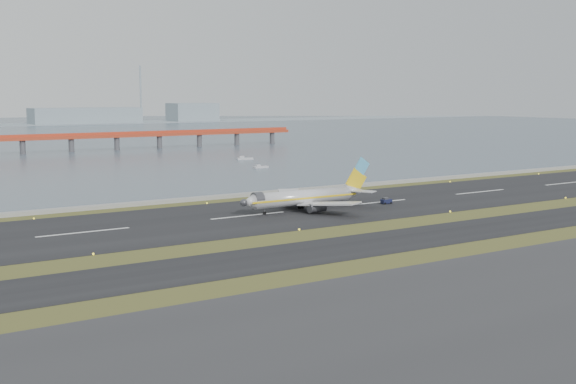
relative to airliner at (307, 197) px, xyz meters
name	(u,v)px	position (x,y,z in m)	size (l,w,h in m)	color
ground	(319,236)	(-16.64, -29.10, -3.46)	(1000.00, 1000.00, 0.00)	#344318
apron_strip	(539,299)	(-16.64, -84.10, -3.41)	(1000.00, 50.00, 0.10)	#2D2D2F
taxiway_strip	(355,246)	(-16.64, -41.10, -3.41)	(1000.00, 18.00, 0.10)	black
runway_strip	(248,216)	(-16.64, 0.90, -3.41)	(1000.00, 45.00, 0.10)	black
seawall	(195,199)	(-16.64, 30.90, -2.96)	(1000.00, 2.50, 1.00)	#999993
red_pier	(71,138)	(3.36, 220.90, 3.82)	(260.00, 5.00, 10.20)	#B5391F
airliner	(307,197)	(0.00, 0.00, 0.00)	(38.52, 32.89, 12.80)	silver
pushback_tug	(386,201)	(23.90, -2.38, -2.57)	(2.92, 1.82, 1.82)	#141838
workboat_near	(260,167)	(43.70, 98.38, -2.98)	(6.30, 2.15, 1.52)	#BBBABF
workboat_far	(245,159)	(56.71, 134.71, -2.91)	(7.49, 4.52, 1.74)	#BBBABF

